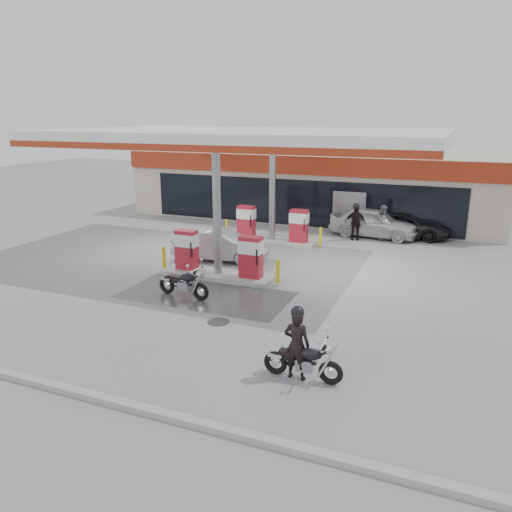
{
  "coord_description": "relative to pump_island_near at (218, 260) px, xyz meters",
  "views": [
    {
      "loc": [
        8.55,
        -14.79,
        6.19
      ],
      "look_at": [
        1.83,
        1.49,
        1.2
      ],
      "focal_mm": 35.0,
      "sensor_mm": 36.0,
      "label": 1
    }
  ],
  "objects": [
    {
      "name": "drain_cover",
      "position": [
        2.0,
        -4.0,
        -0.71
      ],
      "size": [
        0.7,
        0.7,
        0.01
      ],
      "primitive_type": "cylinder",
      "color": "#38383A",
      "rests_on": "ground"
    },
    {
      "name": "parked_car_right",
      "position": [
        6.12,
        10.0,
        -0.09
      ],
      "size": [
        4.69,
        2.54,
        1.25
      ],
      "primitive_type": "imported",
      "rotation": [
        0.0,
        0.0,
        1.46
      ],
      "color": "black",
      "rests_on": "ground"
    },
    {
      "name": "biker_main",
      "position": [
        5.29,
        -6.32,
        0.17
      ],
      "size": [
        0.65,
        0.43,
        1.76
      ],
      "primitive_type": "imported",
      "rotation": [
        0.0,
        0.0,
        3.16
      ],
      "color": "black",
      "rests_on": "ground"
    },
    {
      "name": "canopy",
      "position": [
        0.0,
        3.0,
        4.56
      ],
      "size": [
        16.0,
        10.02,
        5.51
      ],
      "color": "silver",
      "rests_on": "ground"
    },
    {
      "name": "ground",
      "position": [
        0.0,
        -2.0,
        -0.71
      ],
      "size": [
        90.0,
        90.0,
        0.0
      ],
      "primitive_type": "plane",
      "color": "gray",
      "rests_on": "ground"
    },
    {
      "name": "sedan_white",
      "position": [
        4.5,
        9.2,
        0.07
      ],
      "size": [
        4.72,
        2.29,
        1.55
      ],
      "primitive_type": "imported",
      "rotation": [
        0.0,
        0.0,
        1.47
      ],
      "color": "silver",
      "rests_on": "ground"
    },
    {
      "name": "attendant",
      "position": [
        5.02,
        8.8,
        0.18
      ],
      "size": [
        0.87,
        1.01,
        1.79
      ],
      "primitive_type": "imported",
      "rotation": [
        0.0,
        0.0,
        1.82
      ],
      "color": "slate",
      "rests_on": "ground"
    },
    {
      "name": "parked_motorcycle",
      "position": [
        -0.09,
        -2.47,
        -0.23
      ],
      "size": [
        2.11,
        0.81,
        1.08
      ],
      "rotation": [
        0.0,
        0.0,
        -0.11
      ],
      "color": "black",
      "rests_on": "ground"
    },
    {
      "name": "pump_island_far",
      "position": [
        0.0,
        6.0,
        0.0
      ],
      "size": [
        5.14,
        1.3,
        1.78
      ],
      "color": "#9E9E99",
      "rests_on": "ground"
    },
    {
      "name": "hatchback_silver",
      "position": [
        -1.0,
        2.2,
        -0.03
      ],
      "size": [
        4.3,
        2.03,
        1.36
      ],
      "primitive_type": "imported",
      "rotation": [
        0.0,
        0.0,
        1.72
      ],
      "color": "#A2A6A9",
      "rests_on": "ground"
    },
    {
      "name": "store_building",
      "position": [
        0.01,
        13.94,
        1.3
      ],
      "size": [
        22.0,
        8.22,
        4.0
      ],
      "color": "#B7AE99",
      "rests_on": "ground"
    },
    {
      "name": "parked_car_left",
      "position": [
        -4.5,
        12.0,
        -0.11
      ],
      "size": [
        4.35,
        2.44,
        1.19
      ],
      "primitive_type": "imported",
      "rotation": [
        0.0,
        0.0,
        1.77
      ],
      "color": "#96999E",
      "rests_on": "ground"
    },
    {
      "name": "wet_patch",
      "position": [
        0.5,
        -2.0,
        -0.71
      ],
      "size": [
        6.0,
        3.0,
        0.0
      ],
      "primitive_type": "cube",
      "color": "#4C4C4F",
      "rests_on": "ground"
    },
    {
      "name": "biker_walking",
      "position": [
        3.72,
        8.2,
        0.19
      ],
      "size": [
        1.13,
        0.69,
        1.8
      ],
      "primitive_type": "imported",
      "rotation": [
        0.0,
        0.0,
        0.26
      ],
      "color": "black",
      "rests_on": "ground"
    },
    {
      "name": "kerb",
      "position": [
        0.0,
        -9.0,
        -0.64
      ],
      "size": [
        28.0,
        0.25,
        0.15
      ],
      "primitive_type": "cube",
      "color": "gray",
      "rests_on": "ground"
    },
    {
      "name": "pump_island_near",
      "position": [
        0.0,
        0.0,
        0.0
      ],
      "size": [
        5.14,
        1.3,
        1.78
      ],
      "color": "#9E9E99",
      "rests_on": "ground"
    },
    {
      "name": "main_motorcycle",
      "position": [
        5.48,
        -6.32,
        -0.26
      ],
      "size": [
        1.99,
        0.76,
        1.02
      ],
      "rotation": [
        0.0,
        0.0,
        0.02
      ],
      "color": "black",
      "rests_on": "ground"
    }
  ]
}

